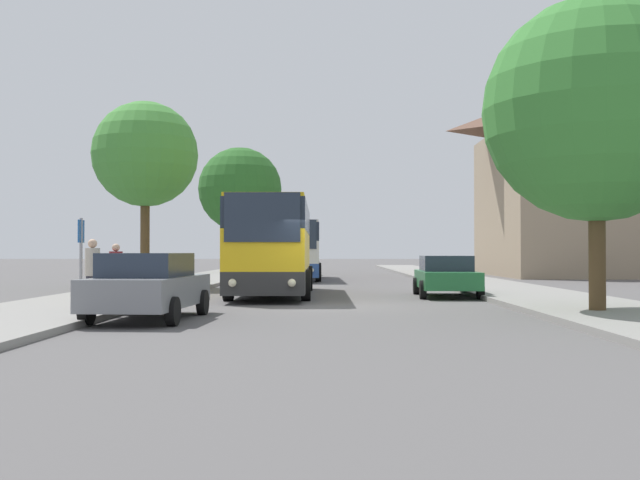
{
  "coord_description": "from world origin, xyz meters",
  "views": [
    {
      "loc": [
        0.1,
        -21.42,
        1.55
      ],
      "look_at": [
        -0.32,
        9.23,
        2.05
      ],
      "focal_mm": 42.0,
      "sensor_mm": 36.0,
      "label": 1
    }
  ],
  "objects_px": {
    "pedestrian_waiting_far": "(116,274)",
    "tree_right_near": "(596,110)",
    "parked_car_left_curb": "(149,285)",
    "bus_stop_sign": "(81,251)",
    "bus_middle": "(295,249)",
    "pedestrian_waiting_near": "(92,274)",
    "parked_car_right_near": "(446,275)",
    "bus_front": "(273,246)",
    "tree_left_near": "(145,155)",
    "tree_left_far": "(240,189)"
  },
  "relations": [
    {
      "from": "bus_middle",
      "to": "pedestrian_waiting_far",
      "type": "distance_m",
      "value": 22.23
    },
    {
      "from": "parked_car_left_curb",
      "to": "bus_stop_sign",
      "type": "relative_size",
      "value": 2.0
    },
    {
      "from": "bus_front",
      "to": "tree_left_far",
      "type": "height_order",
      "value": "tree_left_far"
    },
    {
      "from": "bus_front",
      "to": "bus_stop_sign",
      "type": "height_order",
      "value": "bus_front"
    },
    {
      "from": "pedestrian_waiting_far",
      "to": "tree_right_near",
      "type": "relative_size",
      "value": 0.21
    },
    {
      "from": "pedestrian_waiting_near",
      "to": "pedestrian_waiting_far",
      "type": "height_order",
      "value": "pedestrian_waiting_near"
    },
    {
      "from": "bus_front",
      "to": "tree_right_near",
      "type": "xyz_separation_m",
      "value": [
        8.52,
        -8.61,
        3.24
      ]
    },
    {
      "from": "parked_car_right_near",
      "to": "pedestrian_waiting_far",
      "type": "relative_size",
      "value": 2.82
    },
    {
      "from": "bus_front",
      "to": "bus_middle",
      "type": "bearing_deg",
      "value": 88.84
    },
    {
      "from": "pedestrian_waiting_far",
      "to": "tree_left_far",
      "type": "bearing_deg",
      "value": 42.56
    },
    {
      "from": "bus_front",
      "to": "tree_left_near",
      "type": "xyz_separation_m",
      "value": [
        -6.04,
        5.68,
        4.04
      ]
    },
    {
      "from": "bus_front",
      "to": "parked_car_right_near",
      "type": "bearing_deg",
      "value": -7.26
    },
    {
      "from": "bus_front",
      "to": "parked_car_left_curb",
      "type": "bearing_deg",
      "value": -102.93
    },
    {
      "from": "pedestrian_waiting_near",
      "to": "tree_left_near",
      "type": "xyz_separation_m",
      "value": [
        -2.26,
        14.25,
        4.8
      ]
    },
    {
      "from": "bus_front",
      "to": "bus_stop_sign",
      "type": "distance_m",
      "value": 8.55
    },
    {
      "from": "bus_stop_sign",
      "to": "tree_left_far",
      "type": "height_order",
      "value": "tree_left_far"
    },
    {
      "from": "bus_middle",
      "to": "parked_car_right_near",
      "type": "relative_size",
      "value": 2.31
    },
    {
      "from": "bus_front",
      "to": "tree_right_near",
      "type": "distance_m",
      "value": 12.54
    },
    {
      "from": "bus_front",
      "to": "pedestrian_waiting_far",
      "type": "xyz_separation_m",
      "value": [
        -3.78,
        -6.59,
        -0.8
      ]
    },
    {
      "from": "bus_stop_sign",
      "to": "bus_middle",
      "type": "bearing_deg",
      "value": 78.47
    },
    {
      "from": "parked_car_left_curb",
      "to": "pedestrian_waiting_far",
      "type": "bearing_deg",
      "value": 120.75
    },
    {
      "from": "parked_car_left_curb",
      "to": "tree_right_near",
      "type": "bearing_deg",
      "value": 9.33
    },
    {
      "from": "tree_right_near",
      "to": "pedestrian_waiting_far",
      "type": "bearing_deg",
      "value": 170.69
    },
    {
      "from": "parked_car_right_near",
      "to": "tree_left_near",
      "type": "distance_m",
      "value": 14.61
    },
    {
      "from": "bus_stop_sign",
      "to": "bus_front",
      "type": "bearing_deg",
      "value": 58.16
    },
    {
      "from": "bus_front",
      "to": "tree_right_near",
      "type": "relative_size",
      "value": 1.37
    },
    {
      "from": "bus_front",
      "to": "parked_car_right_near",
      "type": "height_order",
      "value": "bus_front"
    },
    {
      "from": "bus_stop_sign",
      "to": "tree_left_far",
      "type": "relative_size",
      "value": 0.26
    },
    {
      "from": "pedestrian_waiting_near",
      "to": "tree_left_near",
      "type": "bearing_deg",
      "value": 160.33
    },
    {
      "from": "bus_stop_sign",
      "to": "tree_right_near",
      "type": "bearing_deg",
      "value": -5.93
    },
    {
      "from": "bus_middle",
      "to": "bus_stop_sign",
      "type": "bearing_deg",
      "value": -103.34
    },
    {
      "from": "bus_stop_sign",
      "to": "tree_left_far",
      "type": "bearing_deg",
      "value": 89.7
    },
    {
      "from": "tree_left_near",
      "to": "tree_right_near",
      "type": "relative_size",
      "value": 1.05
    },
    {
      "from": "pedestrian_waiting_far",
      "to": "tree_left_near",
      "type": "xyz_separation_m",
      "value": [
        -2.26,
        12.27,
        4.85
      ]
    },
    {
      "from": "pedestrian_waiting_far",
      "to": "tree_left_near",
      "type": "distance_m",
      "value": 13.39
    },
    {
      "from": "parked_car_right_near",
      "to": "tree_right_near",
      "type": "xyz_separation_m",
      "value": [
        2.43,
        -7.92,
        4.26
      ]
    },
    {
      "from": "bus_front",
      "to": "pedestrian_waiting_near",
      "type": "relative_size",
      "value": 6.06
    },
    {
      "from": "bus_middle",
      "to": "parked_car_right_near",
      "type": "height_order",
      "value": "bus_middle"
    },
    {
      "from": "parked_car_left_curb",
      "to": "tree_right_near",
      "type": "height_order",
      "value": "tree_right_near"
    },
    {
      "from": "bus_stop_sign",
      "to": "tree_left_far",
      "type": "xyz_separation_m",
      "value": [
        0.18,
        33.11,
        4.42
      ]
    },
    {
      "from": "bus_stop_sign",
      "to": "parked_car_right_near",
      "type": "bearing_deg",
      "value": 31.78
    },
    {
      "from": "bus_front",
      "to": "parked_car_left_curb",
      "type": "relative_size",
      "value": 2.27
    },
    {
      "from": "parked_car_left_curb",
      "to": "bus_stop_sign",
      "type": "distance_m",
      "value": 3.58
    },
    {
      "from": "pedestrian_waiting_near",
      "to": "tree_left_far",
      "type": "height_order",
      "value": "tree_left_far"
    },
    {
      "from": "bus_front",
      "to": "pedestrian_waiting_far",
      "type": "relative_size",
      "value": 6.4
    },
    {
      "from": "tree_right_near",
      "to": "parked_car_right_near",
      "type": "bearing_deg",
      "value": 107.04
    },
    {
      "from": "parked_car_left_curb",
      "to": "pedestrian_waiting_near",
      "type": "distance_m",
      "value": 2.08
    },
    {
      "from": "bus_middle",
      "to": "parked_car_right_near",
      "type": "bearing_deg",
      "value": -71.2
    },
    {
      "from": "bus_middle",
      "to": "pedestrian_waiting_far",
      "type": "bearing_deg",
      "value": -101.84
    },
    {
      "from": "bus_middle",
      "to": "tree_left_near",
      "type": "relative_size",
      "value": 1.33
    }
  ]
}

